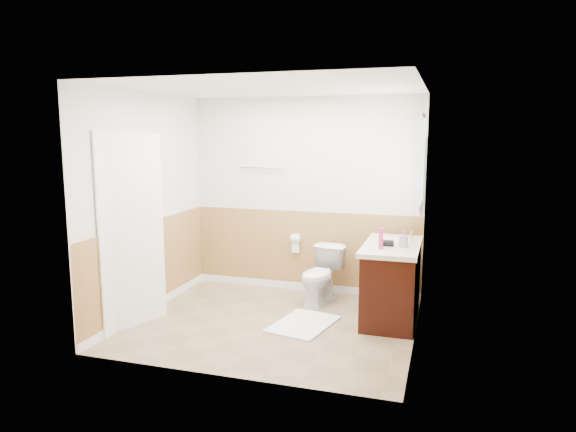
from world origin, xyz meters
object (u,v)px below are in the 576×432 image
(vanity_cabinet, at_px, (392,284))
(lotion_bottle, at_px, (381,238))
(toilet, at_px, (321,275))
(bath_mat, at_px, (303,324))
(soap_dispenser, at_px, (404,239))

(vanity_cabinet, distance_m, lotion_bottle, 0.63)
(toilet, bearing_deg, lotion_bottle, -24.78)
(bath_mat, height_order, vanity_cabinet, vanity_cabinet)
(toilet, distance_m, vanity_cabinet, 0.94)
(vanity_cabinet, distance_m, soap_dispenser, 0.56)
(bath_mat, height_order, lotion_bottle, lotion_bottle)
(bath_mat, bearing_deg, toilet, 90.00)
(bath_mat, bearing_deg, vanity_cabinet, 27.80)
(soap_dispenser, bearing_deg, vanity_cabinet, 136.00)
(bath_mat, distance_m, soap_dispenser, 1.41)
(toilet, relative_size, vanity_cabinet, 0.62)
(toilet, bearing_deg, vanity_cabinet, -7.51)
(bath_mat, distance_m, vanity_cabinet, 1.07)
(toilet, distance_m, lotion_bottle, 1.15)
(toilet, height_order, lotion_bottle, lotion_bottle)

